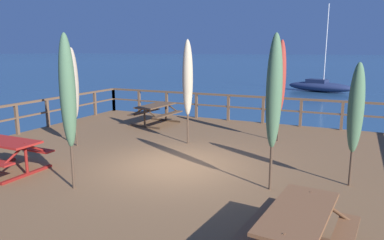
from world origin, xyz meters
name	(u,v)px	position (x,y,z in m)	size (l,w,h in m)	color
ground_plane	(177,197)	(0.00, 0.00, 0.00)	(600.00, 600.00, 0.00)	navy
wooden_deck	(177,181)	(0.00, 0.00, 0.44)	(13.38, 12.55, 0.87)	brown
railing_waterside_far	(245,104)	(0.00, 6.12, 1.60)	(13.18, 0.10, 1.09)	brown
picnic_table_back_right	(156,110)	(-3.08, 4.20, 1.43)	(1.54, 1.92, 0.78)	brown
picnic_table_mid_centre	(298,225)	(3.44, -3.09, 1.43)	(1.57, 1.94, 0.78)	brown
picnic_table_mid_right	(6,149)	(-3.47, -2.14, 1.42)	(1.68, 1.42, 0.78)	maroon
patio_umbrella_tall_front	(274,93)	(2.53, -0.63, 2.92)	(0.32, 0.32, 3.22)	#4C3828
patio_umbrella_tall_back_left	(281,78)	(1.85, 3.54, 2.91)	(0.32, 0.32, 3.20)	#4C3828
patio_umbrella_short_front	(188,78)	(-0.66, 2.06, 2.91)	(0.32, 0.32, 3.20)	#4C3828
patio_umbrella_tall_mid_right	(68,92)	(-1.26, -2.30, 2.92)	(0.32, 0.32, 3.22)	#4C3828
patio_umbrella_tall_mid_left	(356,109)	(4.04, 0.31, 2.56)	(0.32, 0.32, 2.65)	#4C3828
patio_umbrella_short_mid	(73,84)	(-3.62, 0.38, 2.75)	(0.32, 0.32, 2.96)	#4C3828
sailboat_distant	(320,86)	(1.00, 26.72, 0.51)	(6.23, 3.36, 7.72)	navy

